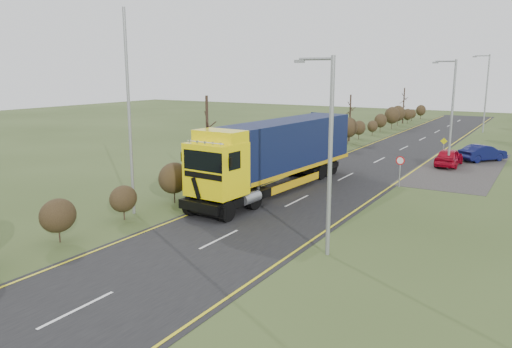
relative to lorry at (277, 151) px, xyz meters
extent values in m
plane|color=#33441D|center=(2.39, -5.83, -2.58)|extent=(160.00, 160.00, 0.00)
cube|color=black|center=(2.39, 4.17, -2.57)|extent=(8.00, 120.00, 0.02)
cube|color=#302D2B|center=(8.89, 14.17, -2.56)|extent=(6.00, 18.00, 0.02)
cube|color=gold|center=(-1.31, 4.17, -2.55)|extent=(0.12, 116.00, 0.01)
cube|color=gold|center=(6.09, 4.17, -2.55)|extent=(0.12, 116.00, 0.01)
cube|color=silver|center=(2.39, -17.83, -2.55)|extent=(0.12, 3.00, 0.01)
cube|color=silver|center=(2.39, -9.83, -2.55)|extent=(0.12, 3.00, 0.01)
cube|color=silver|center=(2.39, -1.83, -2.55)|extent=(0.12, 3.00, 0.01)
cube|color=silver|center=(2.39, 6.17, -2.55)|extent=(0.12, 3.00, 0.01)
cube|color=silver|center=(2.39, 14.17, -2.55)|extent=(0.12, 3.00, 0.01)
cube|color=silver|center=(2.39, 22.17, -2.55)|extent=(0.12, 3.00, 0.01)
cube|color=silver|center=(2.39, 30.17, -2.55)|extent=(0.12, 3.00, 0.01)
cube|color=silver|center=(2.39, 38.17, -2.55)|extent=(0.12, 3.00, 0.01)
cube|color=silver|center=(2.39, 46.17, -2.55)|extent=(0.12, 3.00, 0.01)
cube|color=silver|center=(2.39, 54.17, -2.55)|extent=(0.12, 3.00, 0.01)
ellipsoid|color=black|center=(-3.57, -13.83, -1.32)|extent=(1.34, 1.74, 1.54)
ellipsoid|color=black|center=(-3.62, -9.83, -1.44)|extent=(1.21, 1.57, 1.39)
ellipsoid|color=black|center=(-3.61, -5.83, -1.09)|extent=(1.58, 2.06, 1.82)
ellipsoid|color=black|center=(-3.59, -1.83, -0.74)|extent=(1.96, 2.55, 2.25)
ellipsoid|color=black|center=(-3.64, 2.17, -0.86)|extent=(1.83, 2.38, 2.10)
ellipsoid|color=black|center=(-3.56, 6.17, -1.29)|extent=(1.37, 1.78, 1.57)
ellipsoid|color=black|center=(-3.67, 10.17, -1.45)|extent=(1.20, 1.56, 1.38)
ellipsoid|color=black|center=(-3.53, 14.17, -1.12)|extent=(1.55, 2.02, 1.78)
ellipsoid|color=black|center=(-3.70, 18.17, -0.75)|extent=(1.95, 2.53, 2.24)
ellipsoid|color=black|center=(-3.50, 22.17, -0.83)|extent=(1.85, 2.41, 2.13)
ellipsoid|color=black|center=(-3.72, 26.17, -1.26)|extent=(1.40, 1.81, 1.61)
ellipsoid|color=black|center=(-3.47, 30.17, -1.45)|extent=(1.19, 1.55, 1.37)
ellipsoid|color=black|center=(-3.75, 34.17, -1.15)|extent=(1.52, 1.97, 1.75)
ellipsoid|color=black|center=(-3.45, 38.17, -0.76)|extent=(1.93, 2.51, 2.22)
ellipsoid|color=black|center=(-3.77, 42.17, -0.81)|extent=(1.88, 2.44, 2.16)
ellipsoid|color=black|center=(-3.43, 46.17, -1.24)|extent=(1.43, 1.85, 1.64)
ellipsoid|color=black|center=(-3.79, 50.17, -1.46)|extent=(1.19, 1.55, 1.37)
ellipsoid|color=black|center=(-3.41, 54.17, -1.18)|extent=(1.49, 1.93, 1.71)
cylinder|color=#312218|center=(-4.11, -1.83, 0.45)|extent=(0.18, 0.18, 6.05)
cylinder|color=#312218|center=(-4.11, 24.17, -0.05)|extent=(0.18, 0.18, 5.06)
cylinder|color=#312218|center=(-4.11, 46.17, 0.00)|extent=(0.18, 0.18, 5.15)
cube|color=black|center=(0.00, -5.66, -1.82)|extent=(2.92, 5.13, 0.49)
cube|color=yellow|center=(0.00, -6.63, -0.04)|extent=(2.85, 2.55, 2.80)
cube|color=black|center=(0.00, -7.76, -1.98)|extent=(2.70, 0.32, 0.59)
cube|color=black|center=(-0.45, -7.83, -0.90)|extent=(0.65, 0.06, 1.16)
cube|color=black|center=(0.45, -7.83, -0.90)|extent=(0.65, 0.06, 1.16)
cube|color=black|center=(0.00, -7.80, 0.55)|extent=(2.53, 0.24, 1.02)
cube|color=black|center=(0.00, -7.83, -0.20)|extent=(2.48, 0.20, 0.30)
cube|color=yellow|center=(0.00, -6.25, 1.66)|extent=(2.79, 1.69, 0.60)
cylinder|color=silver|center=(0.00, -7.55, 1.47)|extent=(2.37, 0.22, 0.06)
cube|color=black|center=(-1.54, -7.55, 0.60)|extent=(0.09, 0.13, 0.49)
cube|color=black|center=(1.54, -7.55, 0.60)|extent=(0.09, 0.13, 0.49)
cylinder|color=gray|center=(-1.24, -5.23, -1.77)|extent=(0.70, 1.44, 0.60)
cylinder|color=gray|center=(1.24, -5.23, -1.77)|extent=(0.70, 1.44, 0.60)
cube|color=gold|center=(0.00, 1.34, -1.25)|extent=(3.63, 13.73, 0.26)
cube|color=black|center=(0.00, 1.34, 0.36)|extent=(3.58, 13.30, 2.96)
cube|color=#101746|center=(0.00, 7.94, 0.36)|extent=(2.67, 0.24, 2.96)
cube|color=#101746|center=(0.00, -5.25, 0.36)|extent=(2.67, 0.24, 2.96)
cube|color=black|center=(0.00, 5.44, -1.87)|extent=(2.74, 4.04, 0.38)
cube|color=gold|center=(-1.31, 0.27, -1.98)|extent=(0.46, 5.92, 0.49)
cube|color=gold|center=(1.31, 0.27, -1.98)|extent=(0.46, 5.92, 0.49)
cylinder|color=black|center=(-1.13, -7.39, -2.01)|extent=(0.42, 1.14, 1.12)
cylinder|color=black|center=(1.13, -7.39, -2.01)|extent=(0.42, 1.14, 1.12)
cylinder|color=black|center=(-1.13, -4.69, -2.01)|extent=(0.42, 1.14, 1.12)
cylinder|color=black|center=(1.13, -4.69, -2.01)|extent=(0.42, 1.14, 1.12)
cylinder|color=black|center=(-1.13, 4.47, -2.01)|extent=(0.42, 1.14, 1.12)
cylinder|color=black|center=(1.13, 4.47, -2.01)|extent=(0.42, 1.14, 1.12)
cylinder|color=black|center=(-1.13, 5.55, -2.01)|extent=(0.42, 1.14, 1.12)
cylinder|color=black|center=(1.13, 5.55, -2.01)|extent=(0.42, 1.14, 1.12)
cylinder|color=black|center=(-1.13, 6.63, -2.01)|extent=(0.42, 1.14, 1.12)
cylinder|color=black|center=(1.13, 6.63, -2.01)|extent=(0.42, 1.14, 1.12)
imported|color=#A8081C|center=(8.00, 14.46, -1.84)|extent=(1.73, 4.29, 1.46)
imported|color=#0A0D39|center=(10.07, 18.32, -1.87)|extent=(3.71, 4.32, 1.40)
cylinder|color=gray|center=(7.38, -9.03, 1.52)|extent=(0.18, 0.18, 8.20)
cylinder|color=gray|center=(6.65, -9.03, 5.49)|extent=(1.46, 0.12, 0.12)
cube|color=gray|center=(5.92, -9.03, 5.39)|extent=(0.41, 0.16, 0.13)
cylinder|color=gray|center=(8.19, 13.12, 1.64)|extent=(0.18, 0.18, 8.44)
cylinder|color=gray|center=(7.45, 13.12, 5.72)|extent=(1.50, 0.12, 0.12)
cube|color=gray|center=(6.70, 13.12, 5.63)|extent=(0.42, 0.17, 0.13)
cylinder|color=gray|center=(7.45, 40.17, 2.19)|extent=(0.18, 0.18, 9.52)
cylinder|color=gray|center=(6.61, 40.17, 6.79)|extent=(1.69, 0.12, 0.12)
cube|color=gray|center=(5.76, 40.17, 6.68)|extent=(0.48, 0.19, 0.15)
cylinder|color=gray|center=(-4.05, -8.69, 2.79)|extent=(0.16, 0.16, 10.73)
cylinder|color=gray|center=(6.59, 4.93, -1.67)|extent=(0.08, 0.08, 1.80)
cylinder|color=red|center=(6.59, 4.90, -0.77)|extent=(0.58, 0.04, 0.58)
cylinder|color=white|center=(6.59, 4.88, -0.77)|extent=(0.43, 0.02, 0.43)
cylinder|color=gray|center=(6.59, 19.69, -1.96)|extent=(0.08, 0.08, 1.23)
cube|color=#CBCA0B|center=(6.59, 19.64, -1.25)|extent=(0.62, 0.04, 0.62)
camera|label=1|loc=(15.03, -27.64, 5.04)|focal=35.00mm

